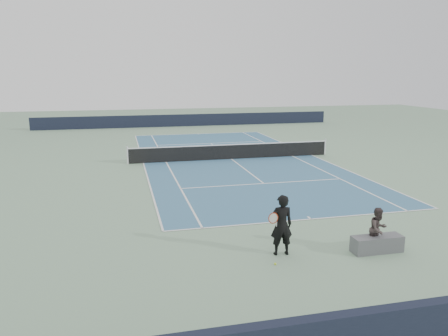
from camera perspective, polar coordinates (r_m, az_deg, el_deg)
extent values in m
plane|color=gray|center=(27.52, 0.98, 1.16)|extent=(80.00, 80.00, 0.00)
cube|color=#396688|center=(27.52, 0.98, 1.18)|extent=(10.97, 23.77, 0.01)
cylinder|color=silver|center=(26.58, -12.51, 1.64)|extent=(0.10, 0.10, 1.07)
cylinder|color=silver|center=(29.65, 13.06, 2.71)|extent=(0.10, 0.10, 1.07)
cube|color=black|center=(27.44, 0.98, 2.11)|extent=(12.80, 0.03, 0.90)
cube|color=white|center=(27.36, 0.98, 3.07)|extent=(12.80, 0.04, 0.06)
cube|color=black|center=(44.79, -4.77, 6.24)|extent=(30.00, 0.25, 1.20)
imported|color=black|center=(13.15, 7.51, -7.39)|extent=(0.73, 0.54, 1.85)
torus|color=#9E290D|center=(12.93, 6.45, -6.52)|extent=(0.34, 0.18, 0.36)
cylinder|color=white|center=(12.93, 6.45, -6.52)|extent=(0.29, 0.14, 0.32)
cylinder|color=white|center=(13.08, 6.88, -7.51)|extent=(0.08, 0.13, 0.27)
sphere|color=#CEE92F|center=(12.77, 6.71, -12.32)|extent=(0.07, 0.07, 0.07)
cube|color=#535458|center=(14.23, 19.35, -9.34)|extent=(1.64, 0.91, 0.50)
imported|color=#3D3231|center=(14.07, 19.49, -7.55)|extent=(0.76, 0.67, 1.34)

